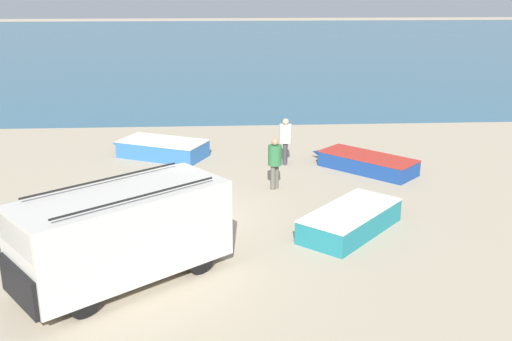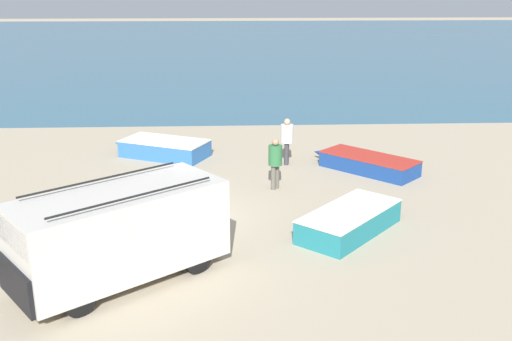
{
  "view_description": "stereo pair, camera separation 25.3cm",
  "coord_description": "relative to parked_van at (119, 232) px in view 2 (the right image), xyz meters",
  "views": [
    {
      "loc": [
        1.5,
        -16.84,
        6.86
      ],
      "look_at": [
        2.6,
        1.52,
        1.0
      ],
      "focal_mm": 42.0,
      "sensor_mm": 36.0,
      "label": 1
    },
    {
      "loc": [
        1.75,
        -16.85,
        6.86
      ],
      "look_at": [
        2.6,
        1.52,
        1.0
      ],
      "focal_mm": 42.0,
      "sensor_mm": 36.0,
      "label": 2
    }
  ],
  "objects": [
    {
      "name": "fishing_rowboat_2",
      "position": [
        6.09,
        2.62,
        -0.88
      ],
      "size": [
        3.57,
        3.8,
        0.69
      ],
      "rotation": [
        0.0,
        0.0,
        0.84
      ],
      "color": "#1E757F",
      "rests_on": "ground_plane"
    },
    {
      "name": "parked_van",
      "position": [
        0.0,
        0.0,
        0.0
      ],
      "size": [
        5.18,
        4.63,
        2.35
      ],
      "rotation": [
        0.0,
        0.0,
        3.8
      ],
      "color": "beige",
      "rests_on": "ground_plane"
    },
    {
      "name": "sea_water",
      "position": [
        0.86,
        55.77,
        -1.22
      ],
      "size": [
        120.0,
        80.0,
        0.01
      ],
      "primitive_type": "cube",
      "color": "#33607A",
      "rests_on": "ground_plane"
    },
    {
      "name": "fisherman_0",
      "position": [
        4.16,
        6.32,
        -0.15
      ],
      "size": [
        0.47,
        0.47,
        1.78
      ],
      "rotation": [
        0.0,
        0.0,
        5.47
      ],
      "color": "#5B564C",
      "rests_on": "ground_plane"
    },
    {
      "name": "fisherman_2",
      "position": [
        4.84,
        9.19,
        -0.13
      ],
      "size": [
        0.48,
        0.48,
        1.82
      ],
      "rotation": [
        0.0,
        0.0,
        2.92
      ],
      "color": "#38383D",
      "rests_on": "ground_plane"
    },
    {
      "name": "fishing_rowboat_0",
      "position": [
        -0.13,
        10.55,
        -0.88
      ],
      "size": [
        4.25,
        3.01,
        0.69
      ],
      "rotation": [
        0.0,
        0.0,
        2.7
      ],
      "color": "#2D66AD",
      "rests_on": "ground_plane"
    },
    {
      "name": "fishing_rowboat_1",
      "position": [
        7.74,
        8.25,
        -0.92
      ],
      "size": [
        3.81,
        3.8,
        0.6
      ],
      "rotation": [
        0.0,
        0.0,
        2.36
      ],
      "color": "navy",
      "rests_on": "ground_plane"
    },
    {
      "name": "ground_plane",
      "position": [
        0.86,
        3.77,
        -1.22
      ],
      "size": [
        200.0,
        200.0,
        0.0
      ],
      "primitive_type": "plane",
      "color": "tan"
    }
  ]
}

